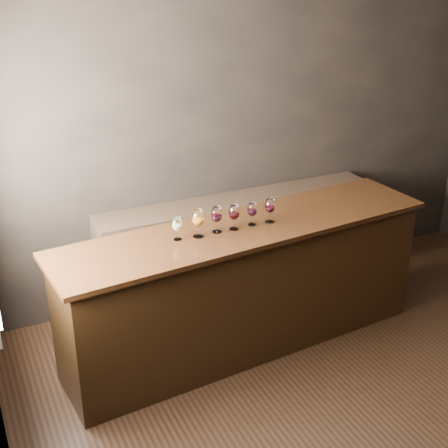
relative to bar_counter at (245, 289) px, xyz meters
name	(u,v)px	position (x,y,z in m)	size (l,w,h in m)	color
ground	(392,415)	(0.55, -1.23, -0.52)	(5.00, 5.00, 0.00)	black
room_shell	(381,174)	(0.32, -1.11, 1.29)	(5.02, 4.52, 2.81)	black
bar_counter	(245,289)	(0.00, 0.00, 0.00)	(2.97, 0.64, 1.04)	black
bar_top	(246,228)	(0.00, 0.00, 0.54)	(3.07, 0.71, 0.04)	black
back_bar_shelf	(239,246)	(0.34, 0.80, -0.04)	(2.65, 0.40, 0.95)	black
glass_white	(177,225)	(-0.56, 0.00, 0.68)	(0.07, 0.07, 0.17)	white
glass_amber	(198,219)	(-0.41, -0.02, 0.70)	(0.09, 0.09, 0.21)	white
glass_red_a	(217,215)	(-0.25, -0.01, 0.70)	(0.09, 0.09, 0.20)	white
glass_red_b	(234,213)	(-0.11, -0.02, 0.69)	(0.08, 0.08, 0.20)	white
glass_red_c	(252,210)	(0.05, 0.00, 0.68)	(0.08, 0.08, 0.18)	white
glass_red_d	(270,206)	(0.20, -0.01, 0.69)	(0.08, 0.08, 0.20)	white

